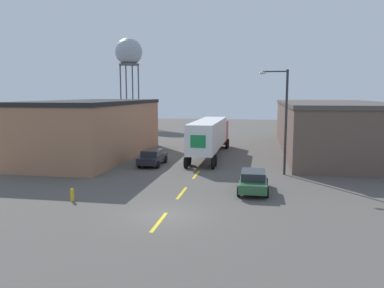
# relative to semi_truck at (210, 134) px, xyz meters

# --- Properties ---
(ground_plane) EXTENTS (160.00, 160.00, 0.00)m
(ground_plane) POSITION_rel_semi_truck_xyz_m (0.05, -20.40, -2.41)
(ground_plane) COLOR #56514C
(road_centerline) EXTENTS (0.20, 14.96, 0.01)m
(road_centerline) POSITION_rel_semi_truck_xyz_m (0.05, -15.62, -2.41)
(road_centerline) COLOR yellow
(road_centerline) RESTS_ON ground_plane
(warehouse_left) EXTENTS (8.88, 19.95, 6.04)m
(warehouse_left) POSITION_rel_semi_truck_xyz_m (-12.20, -2.63, 0.61)
(warehouse_left) COLOR #9E7051
(warehouse_left) RESTS_ON ground_plane
(warehouse_right) EXTENTS (11.53, 28.39, 5.80)m
(warehouse_right) POSITION_rel_semi_truck_xyz_m (13.62, 5.66, 0.49)
(warehouse_right) COLOR brown
(warehouse_right) RESTS_ON ground_plane
(semi_truck) EXTENTS (2.93, 16.14, 3.99)m
(semi_truck) POSITION_rel_semi_truck_xyz_m (0.00, 0.00, 0.00)
(semi_truck) COLOR #B21919
(semi_truck) RESTS_ON ground_plane
(parked_car_left_far) EXTENTS (2.05, 4.53, 1.49)m
(parked_car_left_far) POSITION_rel_semi_truck_xyz_m (-4.74, -6.21, -1.63)
(parked_car_left_far) COLOR black
(parked_car_left_far) RESTS_ON ground_plane
(parked_car_right_near) EXTENTS (2.05, 4.53, 1.49)m
(parked_car_right_near) POSITION_rel_semi_truck_xyz_m (4.85, -14.41, -1.63)
(parked_car_right_near) COLOR #2D5B38
(parked_car_right_near) RESTS_ON ground_plane
(water_tower) EXTENTS (5.66, 5.66, 18.24)m
(water_tower) POSITION_rel_semi_truck_xyz_m (-21.96, 36.25, 12.73)
(water_tower) COLOR #47474C
(water_tower) RESTS_ON ground_plane
(street_lamp) EXTENTS (2.37, 0.32, 8.69)m
(street_lamp) POSITION_rel_semi_truck_xyz_m (7.09, -8.33, 2.57)
(street_lamp) COLOR #2D2D30
(street_lamp) RESTS_ON ground_plane
(fire_hydrant) EXTENTS (0.22, 0.22, 0.82)m
(fire_hydrant) POSITION_rel_semi_truck_xyz_m (-6.39, -18.70, -2.01)
(fire_hydrant) COLOR gold
(fire_hydrant) RESTS_ON ground_plane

